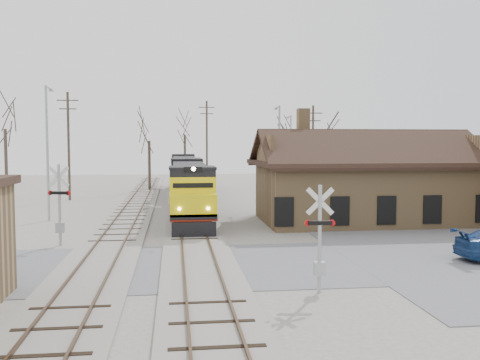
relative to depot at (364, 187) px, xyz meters
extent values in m
plane|color=#A6A096|center=(-11.99, -12.00, -2.41)|extent=(140.00, 140.00, 0.00)
cube|color=slate|center=(-11.99, -12.00, -2.39)|extent=(60.00, 9.00, 0.03)
cube|color=#A6A096|center=(-11.99, 3.00, -2.35)|extent=(3.40, 90.00, 0.12)
cube|color=#473323|center=(-12.71, 3.00, -2.24)|extent=(0.08, 90.00, 0.14)
cube|color=#473323|center=(-11.27, 3.00, -2.24)|extent=(0.08, 90.00, 0.14)
cube|color=#A6A096|center=(-16.49, 3.00, -2.35)|extent=(3.40, 90.00, 0.12)
cube|color=#473323|center=(-17.21, 3.00, -2.24)|extent=(0.08, 90.00, 0.14)
cube|color=#473323|center=(-15.77, 3.00, -2.24)|extent=(0.08, 90.00, 0.14)
cube|color=#9D7C51|center=(0.01, 0.00, -0.41)|extent=(14.00, 8.00, 4.00)
cube|color=black|center=(0.01, 0.00, 1.69)|extent=(15.20, 9.20, 0.30)
cube|color=black|center=(0.01, -2.30, 2.69)|extent=(15.00, 4.71, 2.66)
cube|color=black|center=(0.01, 2.30, 2.69)|extent=(15.00, 4.71, 2.66)
cube|color=#9D7C51|center=(-3.99, 1.50, 4.39)|extent=(0.80, 0.80, 2.20)
cube|color=black|center=(-11.99, -2.02, -1.91)|extent=(2.27, 3.64, 0.91)
cube|color=black|center=(-11.99, 9.81, -1.91)|extent=(2.27, 3.64, 0.91)
cube|color=black|center=(-11.99, 3.90, -1.18)|extent=(2.73, 18.20, 0.32)
cube|color=maroon|center=(-11.99, 3.90, -1.38)|extent=(2.75, 18.20, 0.11)
cube|color=black|center=(-11.99, 5.04, 0.23)|extent=(2.37, 13.19, 2.55)
cube|color=black|center=(-11.99, -2.83, 0.23)|extent=(2.73, 2.55, 2.55)
cube|color=yellow|center=(-11.99, -4.38, -0.54)|extent=(2.73, 1.64, 1.27)
cube|color=black|center=(-11.99, -5.30, -1.91)|extent=(2.55, 0.25, 0.91)
cylinder|color=#FFF2CC|center=(-11.99, -5.22, 1.60)|extent=(0.25, 0.10, 0.25)
cube|color=black|center=(-11.99, 16.68, -1.91)|extent=(2.27, 3.64, 0.91)
cube|color=black|center=(-11.99, 28.51, -1.91)|extent=(2.27, 3.64, 0.91)
cube|color=black|center=(-11.99, 22.59, -1.18)|extent=(2.73, 18.20, 0.32)
cube|color=maroon|center=(-11.99, 22.59, -1.38)|extent=(2.75, 18.20, 0.11)
cube|color=black|center=(-11.99, 23.73, 0.23)|extent=(2.37, 13.19, 2.55)
cube|color=black|center=(-11.99, 15.86, 0.23)|extent=(2.73, 2.55, 2.55)
cube|color=black|center=(-11.99, 14.31, -0.54)|extent=(2.73, 1.64, 1.27)
cube|color=black|center=(-11.99, 13.40, -1.91)|extent=(2.55, 0.25, 0.91)
cylinder|color=#A5A8AD|center=(-7.83, -16.86, -0.43)|extent=(0.14, 0.14, 3.96)
cube|color=silver|center=(-7.83, -16.86, 0.96)|extent=(1.03, 0.16, 1.04)
cube|color=silver|center=(-7.83, -16.86, 0.96)|extent=(1.03, 0.16, 1.04)
cube|color=black|center=(-7.83, -16.86, 0.17)|extent=(0.90, 0.26, 0.15)
cylinder|color=#B20C0C|center=(-8.27, -16.81, 0.17)|extent=(0.25, 0.11, 0.24)
cylinder|color=#B20C0C|center=(-7.38, -16.92, 0.17)|extent=(0.25, 0.11, 0.24)
cube|color=#A5A8AD|center=(-7.83, -16.86, -1.52)|extent=(0.40, 0.30, 0.50)
cylinder|color=#A5A8AD|center=(-19.15, -6.52, -0.23)|extent=(0.15, 0.15, 4.36)
cube|color=silver|center=(-19.15, -6.52, 1.30)|extent=(1.12, 0.29, 1.14)
cube|color=silver|center=(-19.15, -6.52, 1.30)|extent=(1.12, 0.29, 1.14)
cube|color=black|center=(-19.15, -6.52, 0.43)|extent=(0.99, 0.36, 0.16)
cylinder|color=#B20C0C|center=(-18.67, -6.62, 0.43)|extent=(0.27, 0.14, 0.26)
cylinder|color=#B20C0C|center=(-19.63, -6.41, 0.43)|extent=(0.27, 0.14, 0.26)
cube|color=#A5A8AD|center=(-19.15, -6.52, -1.43)|extent=(0.44, 0.33, 0.55)
cylinder|color=#A5A8AD|center=(-21.88, 3.06, 2.33)|extent=(0.18, 0.18, 9.47)
cylinder|color=#A5A8AD|center=(-21.88, 3.96, 6.97)|extent=(0.12, 1.80, 0.12)
cube|color=#A5A8AD|center=(-21.88, 4.76, 6.87)|extent=(0.25, 0.50, 0.12)
cylinder|color=#A5A8AD|center=(-4.21, 9.02, 1.92)|extent=(0.18, 0.18, 8.65)
cylinder|color=#A5A8AD|center=(-4.21, 9.92, 6.14)|extent=(0.12, 1.80, 0.12)
cube|color=#A5A8AD|center=(-4.21, 10.72, 6.04)|extent=(0.25, 0.50, 0.12)
cylinder|color=#A5A8AD|center=(-0.74, 20.30, 1.79)|extent=(0.18, 0.18, 8.40)
cylinder|color=#A5A8AD|center=(-0.74, 21.20, 5.89)|extent=(0.12, 1.80, 0.12)
cube|color=#A5A8AD|center=(-0.74, 22.00, 5.79)|extent=(0.25, 0.50, 0.12)
cylinder|color=#382D23|center=(-23.04, 16.84, 2.74)|extent=(0.24, 0.24, 10.29)
cube|color=#382D23|center=(-23.04, 16.84, 7.08)|extent=(2.00, 0.10, 0.10)
cube|color=#382D23|center=(-23.04, 16.84, 6.28)|extent=(1.60, 0.10, 0.10)
cylinder|color=#382D23|center=(-8.98, 31.75, 2.95)|extent=(0.24, 0.24, 10.72)
cube|color=#382D23|center=(-8.98, 31.75, 7.52)|extent=(2.00, 0.10, 0.10)
cube|color=#382D23|center=(-8.98, 31.75, 6.72)|extent=(1.60, 0.10, 0.10)
cylinder|color=#382D23|center=(1.47, 19.47, 2.30)|extent=(0.24, 0.24, 9.41)
cube|color=#382D23|center=(1.47, 19.47, 6.20)|extent=(2.00, 0.10, 0.10)
cube|color=#382D23|center=(1.47, 19.47, 5.40)|extent=(1.60, 0.10, 0.10)
cylinder|color=#382D23|center=(-29.12, 17.97, 1.00)|extent=(0.32, 0.32, 6.82)
cylinder|color=#382D23|center=(-15.92, 26.37, 0.45)|extent=(0.32, 0.32, 5.71)
cylinder|color=#382D23|center=(-11.65, 36.50, 0.87)|extent=(0.32, 0.32, 6.55)
cylinder|color=#382D23|center=(0.54, 29.66, 0.61)|extent=(0.32, 0.32, 6.04)
cylinder|color=#382D23|center=(5.03, 23.33, 0.59)|extent=(0.32, 0.32, 6.00)
camera|label=1|loc=(-13.07, -35.65, 3.08)|focal=40.00mm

